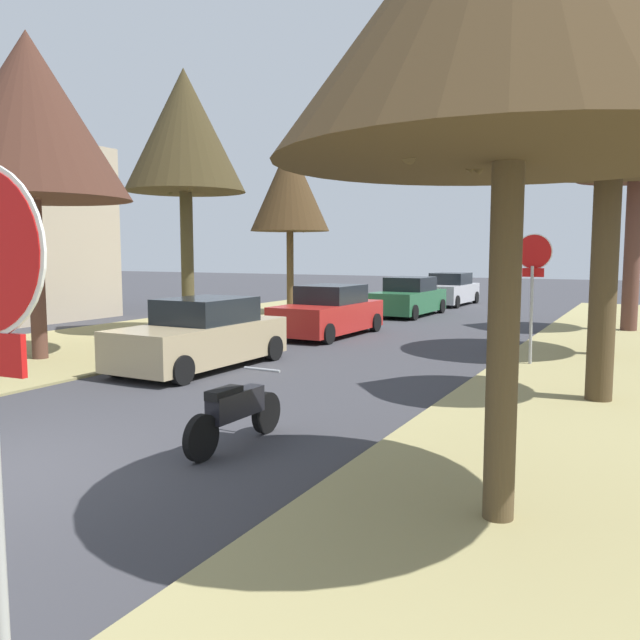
% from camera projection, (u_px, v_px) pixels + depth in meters
% --- Properties ---
extents(stop_sign_far, '(0.81, 0.24, 2.97)m').
position_uv_depth(stop_sign_far, '(533.00, 270.00, 14.54)').
color(stop_sign_far, '#9EA0A5').
rests_on(stop_sign_far, grass_verge_right).
extents(street_tree_right_mid_a, '(3.06, 3.06, 6.68)m').
position_uv_depth(street_tree_right_mid_a, '(612.00, 93.00, 10.63)').
color(street_tree_right_mid_a, '#483822').
rests_on(street_tree_right_mid_a, grass_verge_right).
extents(street_tree_right_mid_b, '(4.49, 4.49, 7.87)m').
position_uv_depth(street_tree_right_mid_b, '(618.00, 103.00, 15.43)').
color(street_tree_right_mid_b, '#4C3F22').
rests_on(street_tree_right_mid_b, grass_verge_right).
extents(street_tree_right_far, '(3.64, 3.64, 8.20)m').
position_uv_depth(street_tree_right_far, '(639.00, 130.00, 20.36)').
color(street_tree_right_far, brown).
rests_on(street_tree_right_far, grass_verge_right).
extents(street_tree_left_mid_a, '(4.56, 4.56, 7.65)m').
position_uv_depth(street_tree_left_mid_a, '(29.00, 117.00, 14.92)').
color(street_tree_left_mid_a, brown).
rests_on(street_tree_left_mid_a, grass_verge_left).
extents(street_tree_left_mid_b, '(3.72, 3.72, 8.18)m').
position_uv_depth(street_tree_left_mid_b, '(185.00, 132.00, 19.83)').
color(street_tree_left_mid_b, '#4A4227').
rests_on(street_tree_left_mid_b, grass_verge_left).
extents(street_tree_left_far, '(3.25, 3.25, 7.01)m').
position_uv_depth(street_tree_left_far, '(290.00, 187.00, 26.19)').
color(street_tree_left_far, '#503D24').
rests_on(street_tree_left_far, grass_verge_left).
extents(parked_sedan_tan, '(2.03, 4.44, 1.57)m').
position_uv_depth(parked_sedan_tan, '(202.00, 336.00, 14.45)').
color(parked_sedan_tan, tan).
rests_on(parked_sedan_tan, ground).
extents(parked_sedan_red, '(2.03, 4.44, 1.57)m').
position_uv_depth(parked_sedan_red, '(329.00, 313.00, 20.02)').
color(parked_sedan_red, red).
rests_on(parked_sedan_red, ground).
extents(parked_sedan_green, '(2.03, 4.44, 1.57)m').
position_uv_depth(parked_sedan_green, '(409.00, 298.00, 26.35)').
color(parked_sedan_green, '#28663D').
rests_on(parked_sedan_green, ground).
extents(parked_sedan_silver, '(2.03, 4.44, 1.57)m').
position_uv_depth(parked_sedan_silver, '(449.00, 290.00, 31.56)').
color(parked_sedan_silver, '#BCBCC1').
rests_on(parked_sedan_silver, ground).
extents(parked_motorcycle, '(0.60, 2.05, 0.97)m').
position_uv_depth(parked_motorcycle, '(235.00, 411.00, 8.61)').
color(parked_motorcycle, black).
rests_on(parked_motorcycle, ground).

